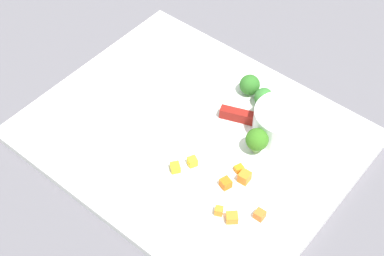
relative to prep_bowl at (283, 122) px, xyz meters
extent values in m
plane|color=slate|center=(0.10, 0.09, -0.03)|extent=(4.00, 4.00, 0.00)
cube|color=white|center=(0.10, 0.09, -0.03)|extent=(0.47, 0.38, 0.01)
cylinder|color=silver|center=(0.00, 0.00, 0.00)|extent=(0.09, 0.09, 0.04)
cube|color=silver|center=(0.23, 0.09, -0.02)|extent=(0.14, 0.07, 0.00)
cube|color=maroon|center=(0.05, 0.02, -0.01)|extent=(0.08, 0.04, 0.02)
cube|color=orange|center=(-0.01, 0.11, -0.01)|extent=(0.02, 0.02, 0.02)
cube|color=orange|center=(-0.02, 0.17, -0.02)|extent=(0.01, 0.01, 0.01)
cube|color=orange|center=(0.00, 0.13, -0.01)|extent=(0.02, 0.02, 0.01)
cube|color=orange|center=(-0.06, 0.14, -0.02)|extent=(0.01, 0.01, 0.01)
cube|color=orange|center=(-0.04, 0.17, -0.02)|extent=(0.02, 0.02, 0.01)
cube|color=orange|center=(0.01, 0.10, -0.02)|extent=(0.01, 0.02, 0.01)
cube|color=yellow|center=(0.08, 0.16, -0.02)|extent=(0.02, 0.02, 0.01)
cube|color=yellow|center=(0.06, 0.13, -0.01)|extent=(0.02, 0.02, 0.01)
cylinder|color=#85BD64|center=(0.09, -0.04, -0.02)|extent=(0.01, 0.01, 0.01)
sphere|color=#2F6E25|center=(0.09, -0.04, 0.00)|extent=(0.03, 0.03, 0.03)
cylinder|color=#94B756|center=(0.05, -0.03, -0.02)|extent=(0.01, 0.01, 0.01)
sphere|color=#377B31|center=(0.05, -0.03, 0.00)|extent=(0.03, 0.03, 0.03)
cylinder|color=#89B466|center=(0.01, 0.05, -0.01)|extent=(0.01, 0.01, 0.02)
sphere|color=#37741C|center=(0.01, 0.05, 0.00)|extent=(0.03, 0.03, 0.03)
camera|label=1|loc=(-0.25, 0.51, 0.63)|focal=53.38mm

